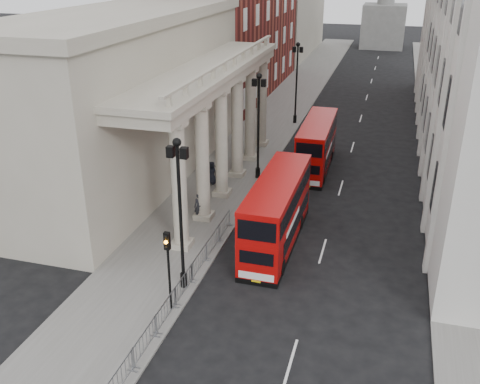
{
  "coord_description": "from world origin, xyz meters",
  "views": [
    {
      "loc": [
        8.94,
        -18.36,
        16.3
      ],
      "look_at": [
        0.75,
        10.19,
        3.18
      ],
      "focal_mm": 40.0,
      "sensor_mm": 36.0,
      "label": 1
    }
  ],
  "objects_px": {
    "lamp_post_north": "(297,78)",
    "bus_far": "(317,144)",
    "lamp_post_south": "(180,205)",
    "lamp_post_mid": "(258,119)",
    "bus_near": "(277,211)",
    "pedestrian_a": "(199,207)",
    "pedestrian_b": "(219,167)",
    "pedestrian_c": "(212,173)",
    "traffic_light": "(168,257)"
  },
  "relations": [
    {
      "from": "pedestrian_a",
      "to": "pedestrian_c",
      "type": "height_order",
      "value": "pedestrian_a"
    },
    {
      "from": "traffic_light",
      "to": "bus_far",
      "type": "height_order",
      "value": "traffic_light"
    },
    {
      "from": "pedestrian_a",
      "to": "lamp_post_mid",
      "type": "bearing_deg",
      "value": 58.06
    },
    {
      "from": "bus_far",
      "to": "pedestrian_a",
      "type": "height_order",
      "value": "bus_far"
    },
    {
      "from": "lamp_post_mid",
      "to": "bus_far",
      "type": "height_order",
      "value": "lamp_post_mid"
    },
    {
      "from": "lamp_post_north",
      "to": "pedestrian_c",
      "type": "bearing_deg",
      "value": -99.74
    },
    {
      "from": "traffic_light",
      "to": "pedestrian_c",
      "type": "height_order",
      "value": "traffic_light"
    },
    {
      "from": "bus_near",
      "to": "pedestrian_a",
      "type": "distance_m",
      "value": 5.91
    },
    {
      "from": "lamp_post_mid",
      "to": "bus_near",
      "type": "xyz_separation_m",
      "value": [
        3.68,
        -9.84,
        -2.69
      ]
    },
    {
      "from": "lamp_post_south",
      "to": "pedestrian_c",
      "type": "bearing_deg",
      "value": 102.7
    },
    {
      "from": "bus_near",
      "to": "bus_far",
      "type": "xyz_separation_m",
      "value": [
        0.4,
        13.44,
        -0.11
      ]
    },
    {
      "from": "lamp_post_south",
      "to": "traffic_light",
      "type": "relative_size",
      "value": 1.93
    },
    {
      "from": "traffic_light",
      "to": "lamp_post_north",
      "type": "bearing_deg",
      "value": 90.17
    },
    {
      "from": "lamp_post_south",
      "to": "pedestrian_a",
      "type": "bearing_deg",
      "value": 103.88
    },
    {
      "from": "lamp_post_south",
      "to": "lamp_post_mid",
      "type": "height_order",
      "value": "same"
    },
    {
      "from": "pedestrian_a",
      "to": "pedestrian_b",
      "type": "relative_size",
      "value": 1.01
    },
    {
      "from": "lamp_post_north",
      "to": "pedestrian_b",
      "type": "distance_m",
      "value": 17.7
    },
    {
      "from": "bus_near",
      "to": "lamp_post_mid",
      "type": "bearing_deg",
      "value": 110.78
    },
    {
      "from": "lamp_post_mid",
      "to": "pedestrian_b",
      "type": "bearing_deg",
      "value": -160.03
    },
    {
      "from": "pedestrian_a",
      "to": "pedestrian_c",
      "type": "xyz_separation_m",
      "value": [
        -1.21,
        6.13,
        -0.06
      ]
    },
    {
      "from": "traffic_light",
      "to": "pedestrian_b",
      "type": "xyz_separation_m",
      "value": [
        -2.96,
        16.98,
        -2.05
      ]
    },
    {
      "from": "lamp_post_south",
      "to": "pedestrian_a",
      "type": "distance_m",
      "value": 8.82
    },
    {
      "from": "lamp_post_south",
      "to": "lamp_post_mid",
      "type": "bearing_deg",
      "value": 90.0
    },
    {
      "from": "bus_near",
      "to": "pedestrian_c",
      "type": "height_order",
      "value": "bus_near"
    },
    {
      "from": "pedestrian_a",
      "to": "pedestrian_b",
      "type": "height_order",
      "value": "pedestrian_a"
    },
    {
      "from": "bus_far",
      "to": "pedestrian_b",
      "type": "xyz_separation_m",
      "value": [
        -6.95,
        -4.64,
        -1.06
      ]
    },
    {
      "from": "bus_near",
      "to": "pedestrian_b",
      "type": "distance_m",
      "value": 11.03
    },
    {
      "from": "lamp_post_south",
      "to": "pedestrian_a",
      "type": "height_order",
      "value": "lamp_post_south"
    },
    {
      "from": "bus_far",
      "to": "pedestrian_c",
      "type": "bearing_deg",
      "value": -142.17
    },
    {
      "from": "lamp_post_mid",
      "to": "traffic_light",
      "type": "height_order",
      "value": "lamp_post_mid"
    },
    {
      "from": "lamp_post_south",
      "to": "traffic_light",
      "type": "bearing_deg",
      "value": -87.16
    },
    {
      "from": "traffic_light",
      "to": "pedestrian_c",
      "type": "distance_m",
      "value": 16.31
    },
    {
      "from": "bus_far",
      "to": "pedestrian_c",
      "type": "distance_m",
      "value": 9.29
    },
    {
      "from": "lamp_post_mid",
      "to": "pedestrian_a",
      "type": "relative_size",
      "value": 4.39
    },
    {
      "from": "lamp_post_north",
      "to": "bus_far",
      "type": "relative_size",
      "value": 0.88
    },
    {
      "from": "lamp_post_mid",
      "to": "traffic_light",
      "type": "distance_m",
      "value": 18.11
    },
    {
      "from": "pedestrian_a",
      "to": "pedestrian_c",
      "type": "relative_size",
      "value": 1.06
    },
    {
      "from": "lamp_post_mid",
      "to": "lamp_post_north",
      "type": "distance_m",
      "value": 16.0
    },
    {
      "from": "lamp_post_north",
      "to": "pedestrian_a",
      "type": "height_order",
      "value": "lamp_post_north"
    },
    {
      "from": "pedestrian_a",
      "to": "bus_near",
      "type": "bearing_deg",
      "value": -34.46
    },
    {
      "from": "lamp_post_south",
      "to": "bus_near",
      "type": "distance_m",
      "value": 7.66
    },
    {
      "from": "bus_far",
      "to": "lamp_post_north",
      "type": "bearing_deg",
      "value": 107.39
    },
    {
      "from": "lamp_post_south",
      "to": "lamp_post_north",
      "type": "relative_size",
      "value": 1.0
    },
    {
      "from": "bus_near",
      "to": "pedestrian_a",
      "type": "relative_size",
      "value": 5.2
    },
    {
      "from": "lamp_post_mid",
      "to": "bus_far",
      "type": "relative_size",
      "value": 0.88
    },
    {
      "from": "pedestrian_b",
      "to": "pedestrian_c",
      "type": "bearing_deg",
      "value": 78.98
    },
    {
      "from": "lamp_post_north",
      "to": "bus_near",
      "type": "bearing_deg",
      "value": -81.89
    },
    {
      "from": "lamp_post_mid",
      "to": "bus_near",
      "type": "distance_m",
      "value": 10.84
    },
    {
      "from": "bus_far",
      "to": "pedestrian_b",
      "type": "relative_size",
      "value": 5.01
    },
    {
      "from": "lamp_post_mid",
      "to": "pedestrian_b",
      "type": "distance_m",
      "value": 4.91
    }
  ]
}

